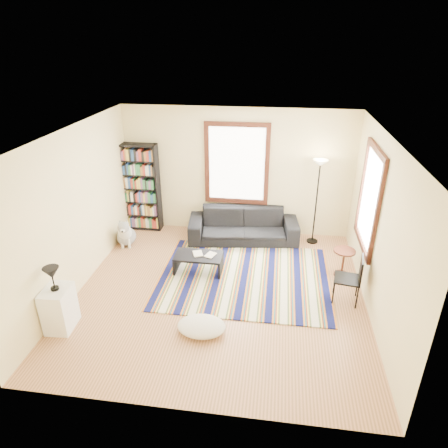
# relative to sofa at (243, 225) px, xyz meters

# --- Properties ---
(floor) EXTENTS (5.00, 5.00, 0.10)m
(floor) POSITION_rel_sofa_xyz_m (-0.21, -2.05, -0.40)
(floor) COLOR tan
(floor) RESTS_ON ground
(ceiling) EXTENTS (5.00, 5.00, 0.10)m
(ceiling) POSITION_rel_sofa_xyz_m (-0.21, -2.05, 2.50)
(ceiling) COLOR white
(ceiling) RESTS_ON floor
(wall_back) EXTENTS (5.00, 0.10, 2.80)m
(wall_back) POSITION_rel_sofa_xyz_m (-0.21, 0.50, 1.05)
(wall_back) COLOR beige
(wall_back) RESTS_ON floor
(wall_front) EXTENTS (5.00, 0.10, 2.80)m
(wall_front) POSITION_rel_sofa_xyz_m (-0.21, -4.60, 1.05)
(wall_front) COLOR beige
(wall_front) RESTS_ON floor
(wall_left) EXTENTS (0.10, 5.00, 2.80)m
(wall_left) POSITION_rel_sofa_xyz_m (-2.76, -2.05, 1.05)
(wall_left) COLOR beige
(wall_left) RESTS_ON floor
(wall_right) EXTENTS (0.10, 5.00, 2.80)m
(wall_right) POSITION_rel_sofa_xyz_m (2.34, -2.05, 1.05)
(wall_right) COLOR beige
(wall_right) RESTS_ON floor
(window_back) EXTENTS (1.20, 0.06, 1.60)m
(window_back) POSITION_rel_sofa_xyz_m (-0.21, 0.42, 1.25)
(window_back) COLOR white
(window_back) RESTS_ON wall_back
(window_right) EXTENTS (0.06, 1.20, 1.60)m
(window_right) POSITION_rel_sofa_xyz_m (2.26, -1.25, 1.25)
(window_right) COLOR white
(window_right) RESTS_ON wall_right
(rug) EXTENTS (3.15, 2.52, 0.02)m
(rug) POSITION_rel_sofa_xyz_m (0.17, -1.53, -0.34)
(rug) COLOR #0D1144
(rug) RESTS_ON floor
(sofa) EXTENTS (1.20, 2.46, 0.69)m
(sofa) POSITION_rel_sofa_xyz_m (0.00, 0.00, 0.00)
(sofa) COLOR black
(sofa) RESTS_ON floor
(bookshelf) EXTENTS (0.90, 0.30, 2.00)m
(bookshelf) POSITION_rel_sofa_xyz_m (-2.39, 0.27, 0.65)
(bookshelf) COLOR black
(bookshelf) RESTS_ON floor
(coffee_table) EXTENTS (0.94, 0.59, 0.36)m
(coffee_table) POSITION_rel_sofa_xyz_m (-0.71, -1.44, -0.17)
(coffee_table) COLOR black
(coffee_table) RESTS_ON floor
(book_a) EXTENTS (0.28, 0.24, 0.02)m
(book_a) POSITION_rel_sofa_xyz_m (-0.81, -1.44, 0.03)
(book_a) COLOR beige
(book_a) RESTS_ON coffee_table
(book_b) EXTENTS (0.24, 0.27, 0.02)m
(book_b) POSITION_rel_sofa_xyz_m (-0.56, -1.39, 0.02)
(book_b) COLOR beige
(book_b) RESTS_ON coffee_table
(floor_cushion) EXTENTS (0.88, 0.75, 0.19)m
(floor_cushion) POSITION_rel_sofa_xyz_m (-0.34, -3.11, -0.25)
(floor_cushion) COLOR silver
(floor_cushion) RESTS_ON floor
(floor_lamp) EXTENTS (0.34, 0.34, 1.86)m
(floor_lamp) POSITION_rel_sofa_xyz_m (1.52, 0.10, 0.58)
(floor_lamp) COLOR black
(floor_lamp) RESTS_ON floor
(side_table) EXTENTS (0.53, 0.53, 0.54)m
(side_table) POSITION_rel_sofa_xyz_m (1.99, -1.19, -0.08)
(side_table) COLOR #3F180F
(side_table) RESTS_ON floor
(folding_chair) EXTENTS (0.48, 0.46, 0.86)m
(folding_chair) POSITION_rel_sofa_xyz_m (1.94, -1.99, 0.08)
(folding_chair) COLOR black
(folding_chair) RESTS_ON floor
(white_cabinet) EXTENTS (0.41, 0.52, 0.70)m
(white_cabinet) POSITION_rel_sofa_xyz_m (-2.51, -3.31, 0.00)
(white_cabinet) COLOR white
(white_cabinet) RESTS_ON floor
(table_lamp) EXTENTS (0.31, 0.31, 0.38)m
(table_lamp) POSITION_rel_sofa_xyz_m (-2.51, -3.31, 0.54)
(table_lamp) COLOR black
(table_lamp) RESTS_ON white_cabinet
(dog) EXTENTS (0.56, 0.70, 0.62)m
(dog) POSITION_rel_sofa_xyz_m (-2.47, -0.57, -0.03)
(dog) COLOR #A9A9A9
(dog) RESTS_ON floor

